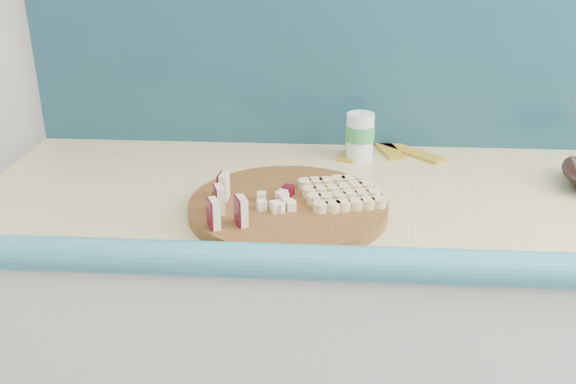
# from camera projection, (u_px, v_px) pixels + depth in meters

# --- Properties ---
(kitchen_counter) EXTENTS (2.20, 0.63, 0.91)m
(kitchen_counter) POSITION_uv_depth(u_px,v_px,m) (495.00, 376.00, 1.47)
(kitchen_counter) COLOR silver
(kitchen_counter) RESTS_ON ground
(backsplash) EXTENTS (2.20, 0.02, 0.50)m
(backsplash) POSITION_uv_depth(u_px,v_px,m) (506.00, 42.00, 1.45)
(backsplash) COLOR teal
(backsplash) RESTS_ON kitchen_counter
(cutting_board) EXTENTS (0.46, 0.46, 0.02)m
(cutting_board) POSITION_uv_depth(u_px,v_px,m) (288.00, 207.00, 1.20)
(cutting_board) COLOR #41250E
(cutting_board) RESTS_ON kitchen_counter
(apple_wedges) EXTENTS (0.07, 0.15, 0.05)m
(apple_wedges) POSITION_uv_depth(u_px,v_px,m) (224.00, 202.00, 1.13)
(apple_wedges) COLOR beige
(apple_wedges) RESTS_ON cutting_board
(apple_chunks) EXTENTS (0.06, 0.06, 0.02)m
(apple_chunks) POSITION_uv_depth(u_px,v_px,m) (276.00, 199.00, 1.19)
(apple_chunks) COLOR beige
(apple_chunks) RESTS_ON cutting_board
(banana_slices) EXTENTS (0.17, 0.17, 0.02)m
(banana_slices) POSITION_uv_depth(u_px,v_px,m) (341.00, 193.00, 1.22)
(banana_slices) COLOR #D0BD7F
(banana_slices) RESTS_ON cutting_board
(canister) EXTENTS (0.07, 0.07, 0.11)m
(canister) POSITION_uv_depth(u_px,v_px,m) (360.00, 135.00, 1.45)
(canister) COLOR silver
(canister) RESTS_ON kitchen_counter
(banana_peel) EXTENTS (0.25, 0.21, 0.01)m
(banana_peel) POSITION_uv_depth(u_px,v_px,m) (384.00, 149.00, 1.53)
(banana_peel) COLOR gold
(banana_peel) RESTS_ON kitchen_counter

